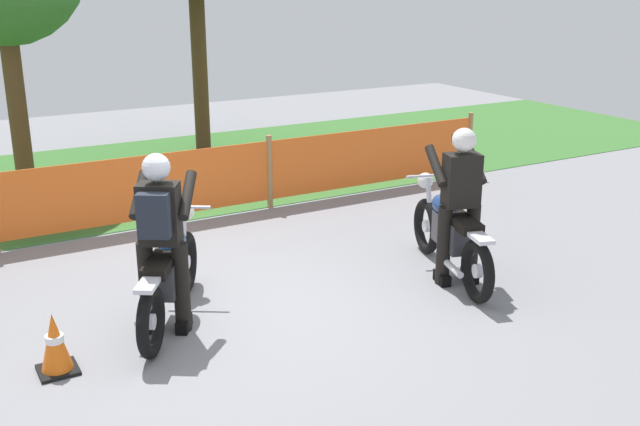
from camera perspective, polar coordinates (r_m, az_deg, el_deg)
name	(u,v)px	position (r m, az deg, el deg)	size (l,w,h in m)	color
ground	(232,309)	(7.52, -6.73, -7.35)	(24.00, 24.00, 0.02)	gray
grass_verge	(96,181)	(12.52, -16.78, 2.35)	(24.00, 5.31, 0.01)	#386B2D
barrier_fence	(143,188)	(9.89, -13.43, 1.86)	(11.01, 0.08, 1.05)	#997547
motorcycle_lead	(170,274)	(7.20, -11.46, -4.61)	(1.19, 1.79, 0.97)	black
motorcycle_trailing	(450,233)	(8.24, 9.93, -1.54)	(0.84, 2.04, 0.99)	black
rider_lead	(161,234)	(6.83, -12.12, -1.57)	(0.71, 0.79, 1.69)	black
rider_trailing	(460,200)	(7.93, 10.66, 0.96)	(0.66, 0.67, 1.69)	black
traffic_cone	(55,344)	(6.62, -19.65, -9.41)	(0.32, 0.32, 0.53)	black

